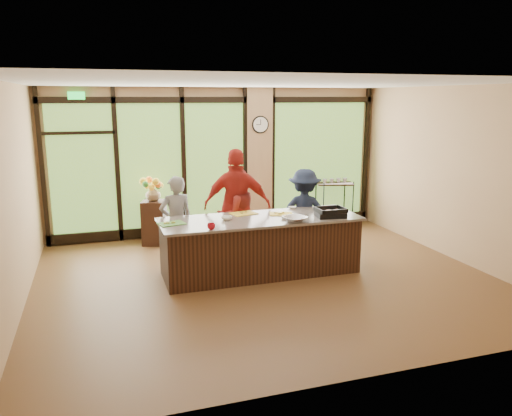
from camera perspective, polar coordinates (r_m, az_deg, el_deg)
floor at (r=7.94m, az=1.17°, el=-8.09°), size 7.00×7.00×0.00m
ceiling at (r=7.44m, az=1.27°, el=14.09°), size 7.00×7.00×0.00m
back_wall at (r=10.40m, az=-4.21°, el=5.32°), size 7.00×0.00×7.00m
left_wall at (r=7.22m, az=-26.04°, el=0.91°), size 0.00×6.00×6.00m
right_wall at (r=9.29m, az=22.13°, el=3.57°), size 0.00×6.00×6.00m
window_wall at (r=10.41m, az=-3.26°, el=4.76°), size 6.90×0.12×3.00m
island_base at (r=8.07m, az=0.49°, el=-4.45°), size 3.10×1.00×0.88m
countertop at (r=7.95m, az=0.49°, el=-1.28°), size 3.20×1.10×0.04m
wall_clock at (r=10.44m, az=0.50°, el=9.51°), size 0.36×0.04×0.36m
cook_left at (r=8.39m, az=-9.10°, el=-1.58°), size 0.61×0.45×1.55m
cook_midleft at (r=8.62m, az=-2.33°, el=-0.83°), size 0.93×0.81×1.61m
cook_midright at (r=8.57m, az=-2.15°, el=0.27°), size 1.24×0.84×1.96m
cook_right at (r=8.99m, az=5.54°, el=-0.49°), size 1.16×0.95×1.56m
roasting_pan at (r=8.10m, az=8.51°, el=-0.72°), size 0.50×0.41×0.08m
mixing_bowl at (r=7.70m, az=4.51°, el=-1.29°), size 0.45×0.45×0.09m
cutting_board_left at (r=7.68m, az=-9.62°, el=-1.76°), size 0.44×0.37×0.01m
cutting_board_center at (r=8.23m, az=-1.45°, el=-0.62°), size 0.46×0.38×0.01m
cutting_board_right at (r=8.20m, az=2.87°, el=-0.68°), size 0.44×0.38×0.01m
prep_bowl_near at (r=7.83m, az=-3.37°, el=-1.16°), size 0.17×0.17×0.05m
prep_bowl_mid at (r=7.90m, az=3.34°, el=-1.09°), size 0.14×0.14×0.04m
prep_bowl_far at (r=8.64m, az=4.17°, el=0.05°), size 0.17×0.17×0.03m
red_ramekin at (r=7.27m, az=-5.14°, el=-2.11°), size 0.14×0.14×0.09m
flower_stand at (r=9.87m, az=-11.54°, el=-1.63°), size 0.54×0.54×0.86m
flower_vase at (r=9.74m, az=-11.69°, el=1.67°), size 0.34×0.34×0.30m
bar_cart at (r=11.18m, az=8.94°, el=1.23°), size 0.87×0.65×1.07m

